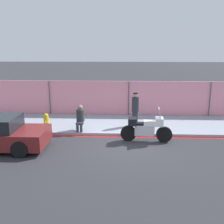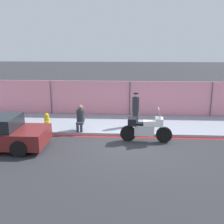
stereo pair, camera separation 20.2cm
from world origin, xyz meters
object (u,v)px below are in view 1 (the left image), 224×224
object	(u,v)px
officer_standing	(135,109)
person_seated_on_curb	(80,117)
motorcycle	(146,128)
fire_hydrant	(46,120)

from	to	relation	value
officer_standing	person_seated_on_curb	distance (m)	2.78
motorcycle	officer_standing	bearing A→B (deg)	104.86
motorcycle	fire_hydrant	size ratio (longest dim) A/B	3.25
motorcycle	officer_standing	size ratio (longest dim) A/B	1.33
person_seated_on_curb	fire_hydrant	xyz separation A→B (m)	(-1.78, 0.45, -0.33)
motorcycle	officer_standing	world-z (taller)	officer_standing
motorcycle	officer_standing	xyz separation A→B (m)	(-0.39, 1.92, 0.38)
officer_standing	fire_hydrant	world-z (taller)	officer_standing
motorcycle	person_seated_on_curb	size ratio (longest dim) A/B	1.82
motorcycle	fire_hydrant	world-z (taller)	motorcycle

